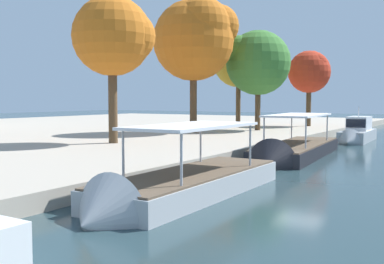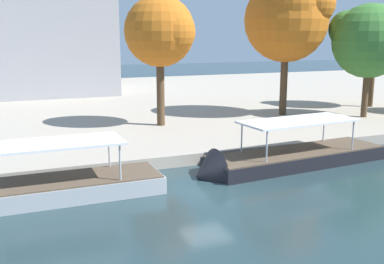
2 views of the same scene
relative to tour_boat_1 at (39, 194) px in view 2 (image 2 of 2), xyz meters
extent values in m
plane|color=#23383D|center=(8.50, -2.14, -0.30)|extent=(220.00, 220.00, 0.00)
cube|color=#A39989|center=(8.50, 30.38, 0.09)|extent=(120.00, 55.00, 0.78)
cube|color=#9EA3A8|center=(1.05, 0.01, -0.13)|extent=(10.74, 3.36, 1.44)
cube|color=brown|center=(1.05, 0.01, 0.63)|extent=(10.52, 3.19, 0.08)
cylinder|color=#B2B2B7|center=(4.01, -1.29, 1.61)|extent=(0.10, 0.10, 1.88)
cylinder|color=#B2B2B7|center=(3.99, 1.34, 1.61)|extent=(0.10, 0.10, 1.88)
cube|color=silver|center=(1.05, 0.01, 2.61)|extent=(6.66, 3.07, 0.12)
cube|color=black|center=(16.18, 0.59, -0.09)|extent=(12.79, 4.43, 1.30)
cone|color=black|center=(9.43, 0.02, -0.09)|extent=(1.65, 3.16, 3.05)
cube|color=brown|center=(16.18, 0.59, 0.60)|extent=(12.52, 4.24, 0.08)
cylinder|color=#B2B2B7|center=(12.85, -1.05, 1.60)|extent=(0.10, 0.10, 1.92)
cylinder|color=#B2B2B7|center=(12.62, 1.65, 1.60)|extent=(0.10, 0.10, 1.92)
cylinder|color=#B2B2B7|center=(19.73, -0.48, 1.60)|extent=(0.10, 0.10, 1.92)
cylinder|color=#B2B2B7|center=(19.50, 2.23, 1.60)|extent=(0.10, 0.10, 1.92)
cube|color=silver|center=(16.18, 0.59, 2.62)|extent=(8.01, 3.76, 0.12)
cylinder|color=#4C3823|center=(23.54, 13.69, 3.48)|extent=(0.69, 0.69, 6.01)
sphere|color=#BC6019|center=(23.54, 13.69, 9.44)|extent=(7.87, 7.87, 7.87)
sphere|color=#BC6019|center=(23.19, 12.54, 10.69)|extent=(5.48, 5.48, 5.48)
sphere|color=#BC6019|center=(24.98, 11.79, 10.86)|extent=(4.18, 4.18, 4.18)
cylinder|color=#4C3823|center=(35.12, 14.45, 3.20)|extent=(0.56, 0.56, 5.44)
sphere|color=olive|center=(35.12, 14.45, 8.18)|extent=(6.05, 6.05, 6.05)
sphere|color=olive|center=(33.72, 15.82, 8.96)|extent=(3.31, 3.31, 3.31)
cylinder|color=#4C3823|center=(10.85, 12.94, 3.32)|extent=(0.67, 0.67, 5.69)
sphere|color=#BC6019|center=(10.85, 12.94, 8.36)|extent=(5.86, 5.86, 5.86)
sphere|color=#BC6019|center=(11.67, 12.98, 8.77)|extent=(3.63, 3.63, 3.63)
sphere|color=#BC6019|center=(11.57, 11.86, 8.33)|extent=(3.82, 3.82, 3.82)
cylinder|color=#4C3823|center=(29.87, 9.62, 2.73)|extent=(0.57, 0.57, 4.52)
sphere|color=#38702D|center=(29.87, 9.62, 7.52)|extent=(6.75, 6.75, 6.75)
sphere|color=#38702D|center=(28.53, 11.10, 8.60)|extent=(3.44, 3.44, 3.44)
sphere|color=#38702D|center=(30.06, 9.23, 8.05)|extent=(3.16, 3.16, 3.16)
camera|label=1|loc=(-15.64, -10.22, 3.73)|focal=43.81mm
camera|label=2|loc=(-0.96, -23.55, 8.00)|focal=42.52mm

